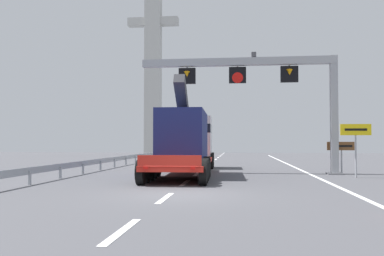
{
  "coord_description": "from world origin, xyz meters",
  "views": [
    {
      "loc": [
        2.12,
        -14.41,
        1.87
      ],
      "look_at": [
        -0.51,
        8.65,
        2.66
      ],
      "focal_mm": 38.39,
      "sensor_mm": 36.0,
      "label": 1
    }
  ],
  "objects_px": {
    "tourist_info_sign_brown": "(342,149)",
    "bridge_pylon_distant": "(153,45)",
    "heavy_haul_truck_red": "(188,140)",
    "exit_sign_yellow": "(356,137)",
    "overhead_lane_gantry": "(264,79)"
  },
  "relations": [
    {
      "from": "tourist_info_sign_brown",
      "to": "bridge_pylon_distant",
      "type": "distance_m",
      "value": 53.45
    },
    {
      "from": "bridge_pylon_distant",
      "to": "exit_sign_yellow",
      "type": "bearing_deg",
      "value": -66.6
    },
    {
      "from": "tourist_info_sign_brown",
      "to": "bridge_pylon_distant",
      "type": "bearing_deg",
      "value": 114.63
    },
    {
      "from": "heavy_haul_truck_red",
      "to": "tourist_info_sign_brown",
      "type": "bearing_deg",
      "value": 0.68
    },
    {
      "from": "bridge_pylon_distant",
      "to": "overhead_lane_gantry",
      "type": "bearing_deg",
      "value": -70.39
    },
    {
      "from": "overhead_lane_gantry",
      "to": "bridge_pylon_distant",
      "type": "xyz_separation_m",
      "value": [
        -16.51,
        46.33,
        13.51
      ]
    },
    {
      "from": "heavy_haul_truck_red",
      "to": "bridge_pylon_distant",
      "type": "height_order",
      "value": "bridge_pylon_distant"
    },
    {
      "from": "overhead_lane_gantry",
      "to": "bridge_pylon_distant",
      "type": "distance_m",
      "value": 51.0
    },
    {
      "from": "exit_sign_yellow",
      "to": "heavy_haul_truck_red",
      "type": "bearing_deg",
      "value": 163.46
    },
    {
      "from": "overhead_lane_gantry",
      "to": "exit_sign_yellow",
      "type": "distance_m",
      "value": 6.18
    },
    {
      "from": "heavy_haul_truck_red",
      "to": "exit_sign_yellow",
      "type": "relative_size",
      "value": 5.04
    },
    {
      "from": "tourist_info_sign_brown",
      "to": "heavy_haul_truck_red",
      "type": "bearing_deg",
      "value": -179.32
    },
    {
      "from": "heavy_haul_truck_red",
      "to": "tourist_info_sign_brown",
      "type": "relative_size",
      "value": 7.54
    },
    {
      "from": "heavy_haul_truck_red",
      "to": "exit_sign_yellow",
      "type": "xyz_separation_m",
      "value": [
        9.16,
        -2.72,
        0.15
      ]
    },
    {
      "from": "heavy_haul_truck_red",
      "to": "bridge_pylon_distant",
      "type": "xyz_separation_m",
      "value": [
        -11.91,
        45.97,
        17.09
      ]
    }
  ]
}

